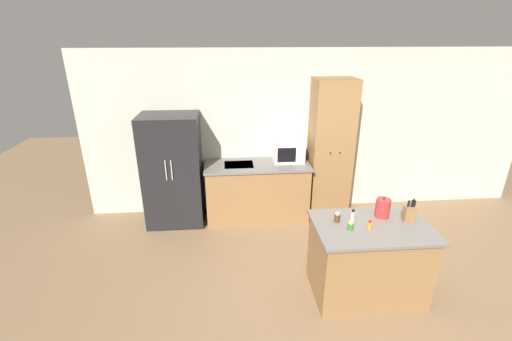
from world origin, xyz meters
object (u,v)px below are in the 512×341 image
object	(u,v)px
knife_block	(409,213)
spice_bottle_tall_dark	(369,225)
kettle	(383,208)
spice_bottle_green_herb	(353,216)
microwave	(288,151)
pantry_cabinet	(330,150)
spice_bottle_short_red	(337,217)
refrigerator	(173,171)
spice_bottle_amber_oil	(350,226)

from	to	relation	value
knife_block	spice_bottle_tall_dark	xyz separation A→B (m)	(-0.48, -0.11, -0.05)
knife_block	kettle	size ratio (longest dim) A/B	1.16
spice_bottle_green_herb	kettle	xyz separation A→B (m)	(0.36, 0.07, 0.04)
microwave	knife_block	bearing A→B (deg)	-62.16
microwave	kettle	bearing A→B (deg)	-66.85
pantry_cabinet	spice_bottle_short_red	bearing A→B (deg)	-103.41
knife_block	spice_bottle_green_herb	size ratio (longest dim) A/B	2.03
spice_bottle_tall_dark	spice_bottle_short_red	distance (m)	0.34
microwave	kettle	size ratio (longest dim) A/B	1.96
microwave	pantry_cabinet	bearing A→B (deg)	-4.20
refrigerator	kettle	xyz separation A→B (m)	(2.54, -1.66, 0.13)
spice_bottle_short_red	spice_bottle_green_herb	size ratio (longest dim) A/B	0.81
microwave	spice_bottle_short_red	xyz separation A→B (m)	(0.22, -1.84, -0.15)
spice_bottle_tall_dark	kettle	world-z (taller)	kettle
microwave	spice_bottle_short_red	distance (m)	1.86
spice_bottle_short_red	kettle	bearing A→B (deg)	7.54
knife_block	refrigerator	bearing A→B (deg)	147.29
microwave	spice_bottle_green_herb	world-z (taller)	microwave
refrigerator	spice_bottle_green_herb	xyz separation A→B (m)	(2.18, -1.73, 0.09)
spice_bottle_short_red	kettle	size ratio (longest dim) A/B	0.47
spice_bottle_tall_dark	pantry_cabinet	bearing A→B (deg)	86.15
pantry_cabinet	spice_bottle_green_herb	bearing A→B (deg)	-98.06
refrigerator	spice_bottle_green_herb	world-z (taller)	refrigerator
pantry_cabinet	spice_bottle_tall_dark	bearing A→B (deg)	-93.85
pantry_cabinet	microwave	distance (m)	0.65
pantry_cabinet	spice_bottle_short_red	distance (m)	1.85
spice_bottle_tall_dark	spice_bottle_amber_oil	distance (m)	0.20
spice_bottle_amber_oil	kettle	size ratio (longest dim) A/B	0.36
spice_bottle_tall_dark	spice_bottle_amber_oil	xyz separation A→B (m)	(-0.20, 0.00, -0.00)
refrigerator	spice_bottle_short_red	bearing A→B (deg)	-40.85
knife_block	spice_bottle_amber_oil	distance (m)	0.70
spice_bottle_short_red	kettle	xyz separation A→B (m)	(0.54, 0.07, 0.06)
refrigerator	pantry_cabinet	world-z (taller)	pantry_cabinet
microwave	spice_bottle_green_herb	xyz separation A→B (m)	(0.40, -1.84, -0.13)
spice_bottle_tall_dark	spice_bottle_green_herb	world-z (taller)	spice_bottle_green_herb
refrigerator	kettle	distance (m)	3.04
spice_bottle_short_red	spice_bottle_tall_dark	bearing A→B (deg)	-29.41
spice_bottle_amber_oil	spice_bottle_green_herb	bearing A→B (deg)	64.20
spice_bottle_short_red	refrigerator	bearing A→B (deg)	139.15
refrigerator	kettle	size ratio (longest dim) A/B	7.19
refrigerator	knife_block	world-z (taller)	refrigerator
microwave	spice_bottle_short_red	size ratio (longest dim) A/B	4.19
microwave	spice_bottle_tall_dark	xyz separation A→B (m)	(0.52, -2.01, -0.15)
refrigerator	spice_bottle_green_herb	size ratio (longest dim) A/B	12.51
spice_bottle_tall_dark	spice_bottle_amber_oil	size ratio (longest dim) A/B	1.09
knife_block	kettle	world-z (taller)	knife_block
pantry_cabinet	kettle	world-z (taller)	pantry_cabinet
spice_bottle_short_red	spice_bottle_amber_oil	world-z (taller)	spice_bottle_short_red
spice_bottle_short_red	kettle	distance (m)	0.54
spice_bottle_amber_oil	kettle	bearing A→B (deg)	27.95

